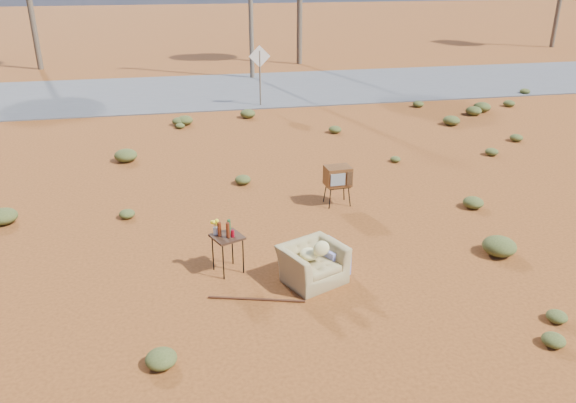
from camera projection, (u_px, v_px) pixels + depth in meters
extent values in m
plane|color=brown|center=(285.00, 270.00, 9.64)|extent=(140.00, 140.00, 0.00)
cube|color=#565659|center=(213.00, 91.00, 23.15)|extent=(140.00, 7.00, 0.04)
imported|color=#9A8654|center=(313.00, 258.00, 9.16)|extent=(1.14, 0.96, 0.85)
ellipsoid|color=#EAE08F|center=(309.00, 254.00, 9.14)|extent=(0.31, 0.31, 0.18)
ellipsoid|color=#EAE08F|center=(321.00, 249.00, 8.97)|extent=(0.27, 0.13, 0.27)
cube|color=navy|center=(330.00, 258.00, 9.53)|extent=(0.62, 0.74, 0.49)
cube|color=black|center=(337.00, 186.00, 12.11)|extent=(0.50, 0.39, 0.03)
cylinder|color=black|center=(330.00, 199.00, 11.99)|extent=(0.02, 0.02, 0.44)
cylinder|color=black|center=(349.00, 197.00, 12.09)|extent=(0.02, 0.02, 0.44)
cylinder|color=black|center=(325.00, 193.00, 12.29)|extent=(0.02, 0.02, 0.44)
cylinder|color=black|center=(344.00, 191.00, 12.40)|extent=(0.02, 0.02, 0.44)
cube|color=brown|center=(338.00, 176.00, 12.02)|extent=(0.56, 0.45, 0.42)
cube|color=gray|center=(338.00, 180.00, 11.81)|extent=(0.32, 0.04, 0.26)
cube|color=#472D19|center=(350.00, 179.00, 11.87)|extent=(0.12, 0.03, 0.30)
cube|color=#392114|center=(227.00, 237.00, 9.34)|extent=(0.61, 0.61, 0.04)
cylinder|color=black|center=(223.00, 262.00, 9.23)|extent=(0.02, 0.02, 0.66)
cylinder|color=black|center=(243.00, 256.00, 9.43)|extent=(0.02, 0.02, 0.66)
cylinder|color=black|center=(213.00, 253.00, 9.52)|extent=(0.02, 0.02, 0.66)
cylinder|color=black|center=(232.00, 247.00, 9.71)|extent=(0.02, 0.02, 0.66)
cylinder|color=#521D0D|center=(219.00, 230.00, 9.27)|extent=(0.07, 0.07, 0.24)
cylinder|color=#521D0D|center=(228.00, 231.00, 9.22)|extent=(0.06, 0.06, 0.26)
cylinder|color=#225026|center=(229.00, 226.00, 9.41)|extent=(0.06, 0.06, 0.23)
cylinder|color=red|center=(233.00, 234.00, 9.27)|extent=(0.06, 0.06, 0.12)
cylinder|color=silver|center=(215.00, 231.00, 9.35)|extent=(0.08, 0.08, 0.13)
ellipsoid|color=yellow|center=(215.00, 223.00, 9.29)|extent=(0.15, 0.15, 0.11)
cylinder|color=#4D2614|center=(257.00, 299.00, 8.76)|extent=(1.48, 0.47, 0.04)
cylinder|color=brown|center=(260.00, 79.00, 20.34)|extent=(0.06, 0.06, 2.00)
cube|color=silver|center=(260.00, 56.00, 20.03)|extent=(0.78, 0.04, 0.78)
cylinder|color=brown|center=(30.00, 6.00, 26.81)|extent=(0.28, 0.28, 6.00)
ellipsoid|color=#525826|center=(3.00, 216.00, 11.31)|extent=(0.56, 0.56, 0.31)
ellipsoid|color=#525826|center=(473.00, 202.00, 12.05)|extent=(0.44, 0.44, 0.24)
ellipsoid|color=#525826|center=(126.00, 155.00, 14.87)|extent=(0.60, 0.60, 0.33)
ellipsoid|color=#525826|center=(492.00, 152.00, 15.37)|extent=(0.36, 0.36, 0.20)
ellipsoid|color=#525826|center=(335.00, 129.00, 17.40)|extent=(0.40, 0.40, 0.22)
ellipsoid|color=#525826|center=(180.00, 126.00, 17.89)|extent=(0.30, 0.30, 0.17)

